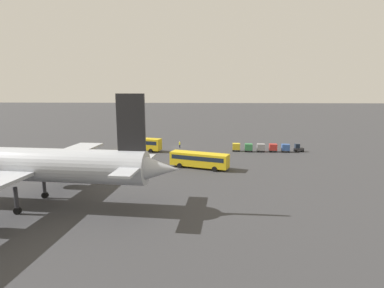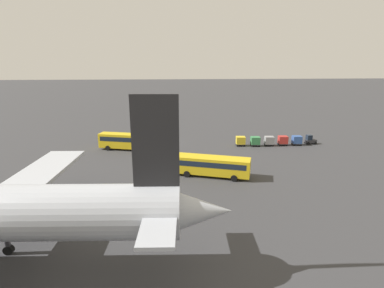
{
  "view_description": "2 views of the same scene",
  "coord_description": "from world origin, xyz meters",
  "px_view_note": "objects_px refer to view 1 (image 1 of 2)",
  "views": [
    {
      "loc": [
        -8.2,
        81.33,
        15.55
      ],
      "look_at": [
        -4.93,
        19.92,
        4.52
      ],
      "focal_mm": 28.0,
      "sensor_mm": 36.0,
      "label": 1
    },
    {
      "loc": [
        0.55,
        66.74,
        17.26
      ],
      "look_at": [
        -3.64,
        19.44,
        4.6
      ],
      "focal_mm": 28.0,
      "sensor_mm": 36.0,
      "label": 2
    }
  ],
  "objects_px": {
    "shuttle_bus_far": "(199,159)",
    "cargo_cart_red": "(273,147)",
    "airplane": "(20,165)",
    "shuttle_bus_near": "(141,143)",
    "worker_person": "(180,145)",
    "cargo_cart_green": "(249,147)",
    "cargo_cart_yellow": "(236,147)",
    "cargo_cart_grey": "(261,147)",
    "cargo_cart_blue": "(286,148)",
    "baggage_tug": "(298,148)"
  },
  "relations": [
    {
      "from": "worker_person",
      "to": "cargo_cart_yellow",
      "type": "height_order",
      "value": "cargo_cart_yellow"
    },
    {
      "from": "shuttle_bus_far",
      "to": "cargo_cart_grey",
      "type": "relative_size",
      "value": 5.78
    },
    {
      "from": "cargo_cart_green",
      "to": "shuttle_bus_far",
      "type": "bearing_deg",
      "value": 54.5
    },
    {
      "from": "shuttle_bus_near",
      "to": "worker_person",
      "type": "relative_size",
      "value": 6.36
    },
    {
      "from": "shuttle_bus_near",
      "to": "worker_person",
      "type": "distance_m",
      "value": 10.87
    },
    {
      "from": "shuttle_bus_near",
      "to": "cargo_cart_blue",
      "type": "relative_size",
      "value": 5.22
    },
    {
      "from": "baggage_tug",
      "to": "cargo_cart_red",
      "type": "xyz_separation_m",
      "value": [
        6.49,
        0.58,
        0.25
      ]
    },
    {
      "from": "baggage_tug",
      "to": "airplane",
      "type": "bearing_deg",
      "value": 37.19
    },
    {
      "from": "cargo_cart_grey",
      "to": "cargo_cart_yellow",
      "type": "height_order",
      "value": "same"
    },
    {
      "from": "shuttle_bus_far",
      "to": "cargo_cart_yellow",
      "type": "distance_m",
      "value": 19.79
    },
    {
      "from": "baggage_tug",
      "to": "cargo_cart_grey",
      "type": "xyz_separation_m",
      "value": [
        9.61,
        0.66,
        0.25
      ]
    },
    {
      "from": "shuttle_bus_far",
      "to": "cargo_cart_blue",
      "type": "relative_size",
      "value": 5.78
    },
    {
      "from": "airplane",
      "to": "cargo_cart_yellow",
      "type": "bearing_deg",
      "value": -125.93
    },
    {
      "from": "baggage_tug",
      "to": "cargo_cart_yellow",
      "type": "relative_size",
      "value": 1.15
    },
    {
      "from": "airplane",
      "to": "shuttle_bus_near",
      "type": "relative_size",
      "value": 3.97
    },
    {
      "from": "baggage_tug",
      "to": "cargo_cart_red",
      "type": "bearing_deg",
      "value": 3.39
    },
    {
      "from": "cargo_cart_grey",
      "to": "cargo_cart_yellow",
      "type": "bearing_deg",
      "value": -4.13
    },
    {
      "from": "shuttle_bus_far",
      "to": "cargo_cart_grey",
      "type": "xyz_separation_m",
      "value": [
        -15.31,
        -17.12,
        -0.69
      ]
    },
    {
      "from": "worker_person",
      "to": "cargo_cart_green",
      "type": "distance_m",
      "value": 18.79
    },
    {
      "from": "shuttle_bus_far",
      "to": "cargo_cart_blue",
      "type": "xyz_separation_m",
      "value": [
        -21.55,
        -17.09,
        -0.69
      ]
    },
    {
      "from": "worker_person",
      "to": "cargo_cart_blue",
      "type": "relative_size",
      "value": 0.82
    },
    {
      "from": "cargo_cart_blue",
      "to": "cargo_cart_red",
      "type": "relative_size",
      "value": 1.0
    },
    {
      "from": "airplane",
      "to": "shuttle_bus_near",
      "type": "xyz_separation_m",
      "value": [
        -7.88,
        -38.07,
        -3.7
      ]
    },
    {
      "from": "airplane",
      "to": "cargo_cart_red",
      "type": "height_order",
      "value": "airplane"
    },
    {
      "from": "cargo_cart_grey",
      "to": "cargo_cart_yellow",
      "type": "xyz_separation_m",
      "value": [
        6.24,
        -0.45,
        0.0
      ]
    },
    {
      "from": "shuttle_bus_near",
      "to": "cargo_cart_red",
      "type": "distance_m",
      "value": 34.08
    },
    {
      "from": "baggage_tug",
      "to": "shuttle_bus_near",
      "type": "bearing_deg",
      "value": -0.28
    },
    {
      "from": "shuttle_bus_near",
      "to": "cargo_cart_green",
      "type": "height_order",
      "value": "shuttle_bus_near"
    },
    {
      "from": "baggage_tug",
      "to": "shuttle_bus_far",
      "type": "bearing_deg",
      "value": 33.81
    },
    {
      "from": "airplane",
      "to": "baggage_tug",
      "type": "height_order",
      "value": "airplane"
    },
    {
      "from": "shuttle_bus_far",
      "to": "worker_person",
      "type": "bearing_deg",
      "value": -55.3
    },
    {
      "from": "airplane",
      "to": "cargo_cart_green",
      "type": "bearing_deg",
      "value": -128.89
    },
    {
      "from": "airplane",
      "to": "cargo_cart_blue",
      "type": "distance_m",
      "value": 59.37
    },
    {
      "from": "cargo_cart_grey",
      "to": "cargo_cart_green",
      "type": "distance_m",
      "value": 3.12
    },
    {
      "from": "airplane",
      "to": "shuttle_bus_far",
      "type": "distance_m",
      "value": 31.95
    },
    {
      "from": "shuttle_bus_near",
      "to": "worker_person",
      "type": "height_order",
      "value": "shuttle_bus_near"
    },
    {
      "from": "airplane",
      "to": "worker_person",
      "type": "bearing_deg",
      "value": -108.09
    },
    {
      "from": "cargo_cart_green",
      "to": "cargo_cart_yellow",
      "type": "distance_m",
      "value": 3.16
    },
    {
      "from": "worker_person",
      "to": "cargo_cart_red",
      "type": "distance_m",
      "value": 24.87
    },
    {
      "from": "shuttle_bus_far",
      "to": "cargo_cart_yellow",
      "type": "xyz_separation_m",
      "value": [
        -9.06,
        -17.57,
        -0.69
      ]
    },
    {
      "from": "cargo_cart_blue",
      "to": "cargo_cart_yellow",
      "type": "xyz_separation_m",
      "value": [
        12.49,
        -0.49,
        0.0
      ]
    },
    {
      "from": "airplane",
      "to": "worker_person",
      "type": "relative_size",
      "value": 25.26
    },
    {
      "from": "shuttle_bus_near",
      "to": "cargo_cart_yellow",
      "type": "distance_m",
      "value": 24.73
    },
    {
      "from": "baggage_tug",
      "to": "cargo_cart_blue",
      "type": "height_order",
      "value": "baggage_tug"
    },
    {
      "from": "airplane",
      "to": "cargo_cart_green",
      "type": "xyz_separation_m",
      "value": [
        -35.7,
        -38.38,
        -4.51
      ]
    },
    {
      "from": "shuttle_bus_far",
      "to": "cargo_cart_red",
      "type": "bearing_deg",
      "value": -117.77
    },
    {
      "from": "baggage_tug",
      "to": "worker_person",
      "type": "height_order",
      "value": "baggage_tug"
    },
    {
      "from": "baggage_tug",
      "to": "worker_person",
      "type": "xyz_separation_m",
      "value": [
        30.94,
        -3.93,
        -0.07
      ]
    },
    {
      "from": "airplane",
      "to": "shuttle_bus_far",
      "type": "bearing_deg",
      "value": -133.8
    },
    {
      "from": "shuttle_bus_near",
      "to": "baggage_tug",
      "type": "xyz_separation_m",
      "value": [
        -40.55,
        -1.01,
        -1.07
      ]
    }
  ]
}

